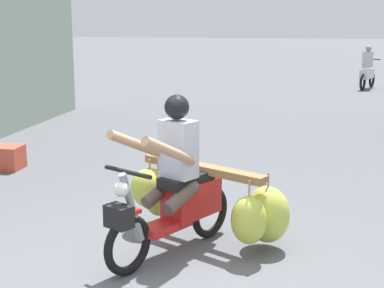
# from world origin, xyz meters

# --- Properties ---
(ground_plane) EXTENTS (120.00, 120.00, 0.00)m
(ground_plane) POSITION_xyz_m (0.00, 0.00, 0.00)
(ground_plane) COLOR #56595E
(motorbike_main_loaded) EXTENTS (1.89, 1.86, 1.58)m
(motorbike_main_loaded) POSITION_xyz_m (0.18, 0.95, 0.52)
(motorbike_main_loaded) COLOR black
(motorbike_main_loaded) RESTS_ON ground
(motorbike_distant_ahead_right) EXTENTS (0.73, 1.55, 1.40)m
(motorbike_distant_ahead_right) POSITION_xyz_m (3.13, 15.01, 0.57)
(motorbike_distant_ahead_right) COLOR black
(motorbike_distant_ahead_right) RESTS_ON ground
(produce_crate) EXTENTS (0.56, 0.40, 0.36)m
(produce_crate) POSITION_xyz_m (-3.29, 3.38, 0.18)
(produce_crate) COLOR #CC4C38
(produce_crate) RESTS_ON ground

